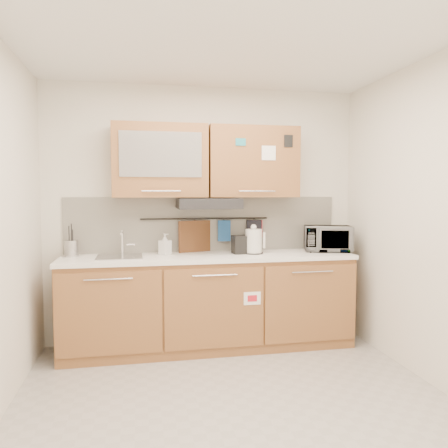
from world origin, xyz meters
name	(u,v)px	position (x,y,z in m)	size (l,w,h in m)	color
floor	(236,404)	(0.00, 0.00, 0.00)	(3.20, 3.20, 0.00)	#9E9993
ceiling	(236,34)	(0.00, 0.00, 2.60)	(3.20, 3.20, 0.00)	white
wall_back	(204,214)	(0.00, 1.50, 1.30)	(3.20, 3.20, 0.00)	silver
wall_right	(439,222)	(1.60, 0.00, 1.30)	(3.00, 3.00, 0.00)	silver
base_cabinet	(209,307)	(0.00, 1.19, 0.41)	(2.80, 0.64, 0.88)	#935E34
countertop	(209,257)	(0.00, 1.19, 0.90)	(2.82, 0.62, 0.04)	white
backsplash	(205,224)	(0.00, 1.49, 1.20)	(2.80, 0.02, 0.56)	silver
upper_cabinets	(206,162)	(0.00, 1.32, 1.83)	(1.82, 0.37, 0.70)	#935E34
range_hood	(208,203)	(0.00, 1.25, 1.42)	(0.60, 0.46, 0.10)	black
sink	(120,257)	(-0.85, 1.21, 0.92)	(0.42, 0.40, 0.26)	silver
utensil_rail	(205,219)	(0.00, 1.45, 1.26)	(0.02, 0.02, 1.30)	black
utensil_crock	(71,248)	(-1.30, 1.33, 1.00)	(0.15, 0.15, 0.31)	#ADACB1
kettle	(254,242)	(0.45, 1.20, 1.04)	(0.21, 0.19, 0.29)	silver
toaster	(245,244)	(0.36, 1.23, 1.01)	(0.25, 0.16, 0.18)	black
microwave	(328,239)	(1.25, 1.23, 1.05)	(0.47, 0.32, 0.26)	#999999
soap_bottle	(165,244)	(-0.42, 1.30, 1.02)	(0.09, 0.10, 0.21)	#999999
cutting_board	(195,242)	(-0.11, 1.44, 1.03)	(0.34, 0.03, 0.43)	brown
oven_mitt	(224,231)	(0.20, 1.44, 1.13)	(0.13, 0.03, 0.22)	navy
dark_pouch	(254,232)	(0.51, 1.44, 1.12)	(0.16, 0.04, 0.25)	black
pot_holder	(255,229)	(0.53, 1.44, 1.15)	(0.15, 0.02, 0.18)	red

